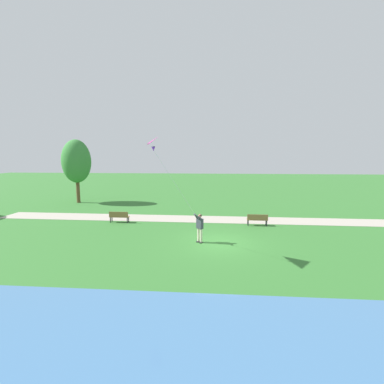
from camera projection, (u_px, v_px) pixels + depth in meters
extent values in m
plane|color=#33702D|center=(217.00, 242.00, 16.32)|extent=(120.00, 120.00, 0.00)
cube|color=#ADA393|center=(192.00, 219.00, 22.24)|extent=(2.77, 32.03, 0.02)
cube|color=#232328|center=(201.00, 242.00, 16.22)|extent=(0.25, 0.24, 0.06)
cylinder|color=beige|center=(201.00, 236.00, 16.17)|extent=(0.14, 0.14, 0.82)
cube|color=#232328|center=(198.00, 241.00, 16.39)|extent=(0.25, 0.24, 0.06)
cylinder|color=beige|center=(198.00, 235.00, 16.35)|extent=(0.14, 0.14, 0.82)
cube|color=#333842|center=(200.00, 224.00, 16.16)|extent=(0.43, 0.44, 0.60)
sphere|color=#996B4C|center=(200.00, 216.00, 16.10)|extent=(0.22, 0.22, 0.22)
ellipsoid|color=black|center=(200.00, 215.00, 16.11)|extent=(0.32, 0.32, 0.13)
cylinder|color=#333842|center=(198.00, 217.00, 15.89)|extent=(0.26, 0.56, 0.43)
cylinder|color=#333842|center=(196.00, 216.00, 16.02)|extent=(0.56, 0.22, 0.43)
sphere|color=#996B4C|center=(195.00, 215.00, 15.83)|extent=(0.10, 0.10, 0.10)
pyramid|color=#E02D9E|center=(159.00, 143.00, 13.42)|extent=(1.27, 0.88, 0.42)
cone|color=purple|center=(153.00, 149.00, 13.40)|extent=(0.25, 0.25, 0.22)
cylinder|color=black|center=(153.00, 147.00, 13.38)|extent=(1.06, 0.36, 0.02)
cylinder|color=silver|center=(176.00, 185.00, 14.62)|extent=(2.11, 1.94, 3.71)
cube|color=olive|center=(257.00, 220.00, 20.16)|extent=(0.46, 1.51, 0.05)
cube|color=olive|center=(258.00, 217.00, 19.94)|extent=(0.06, 1.50, 0.40)
cube|color=#2D2D33|center=(248.00, 222.00, 20.41)|extent=(0.06, 0.06, 0.45)
cube|color=#2D2D33|center=(248.00, 223.00, 20.09)|extent=(0.06, 0.06, 0.45)
cube|color=#2D2D33|center=(266.00, 222.00, 20.29)|extent=(0.06, 0.06, 0.45)
cube|color=#2D2D33|center=(267.00, 223.00, 19.97)|extent=(0.06, 0.06, 0.45)
cube|color=olive|center=(119.00, 217.00, 21.10)|extent=(0.46, 1.51, 0.05)
cube|color=olive|center=(118.00, 214.00, 20.88)|extent=(0.06, 1.50, 0.40)
cube|color=#2D2D33|center=(112.00, 219.00, 21.34)|extent=(0.06, 0.06, 0.45)
cube|color=#2D2D33|center=(110.00, 220.00, 21.03)|extent=(0.06, 0.06, 0.45)
cube|color=#2D2D33|center=(129.00, 219.00, 21.23)|extent=(0.06, 0.06, 0.45)
cube|color=#2D2D33|center=(127.00, 220.00, 20.91)|extent=(0.06, 0.06, 0.45)
cylinder|color=brown|center=(78.00, 189.00, 29.71)|extent=(0.38, 0.38, 2.90)
ellipsoid|color=#387F38|center=(76.00, 161.00, 29.29)|extent=(3.13, 2.99, 4.64)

